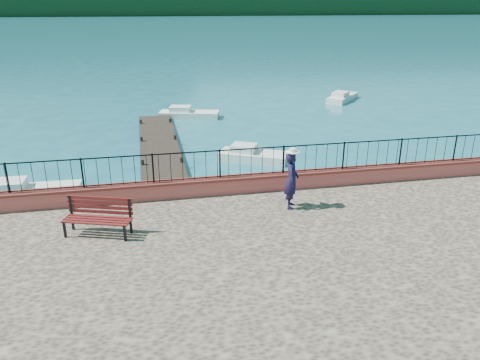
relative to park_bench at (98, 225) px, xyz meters
name	(u,v)px	position (x,y,z in m)	size (l,w,h in m)	color
ground	(254,282)	(4.13, -1.42, -1.51)	(2000.00, 2000.00, 0.00)	#19596B
parapet	(229,185)	(4.13, 2.28, -0.02)	(28.00, 0.46, 0.58)	#C35746
railing	(229,164)	(4.13, 2.28, 0.74)	(27.00, 0.05, 0.95)	black
dock	(160,154)	(2.13, 10.58, -1.36)	(2.00, 16.00, 0.30)	#2D231C
companion_hill	(323,9)	(224.13, 558.58, -1.51)	(448.00, 384.00, 180.00)	#142D23
park_bench	(98,225)	(0.00, 0.00, 0.00)	(1.99, 1.20, 1.05)	black
person	(291,180)	(5.83, 0.72, 0.60)	(0.67, 0.44, 1.83)	black
hat	(293,150)	(5.83, 0.72, 1.57)	(0.44, 0.44, 0.12)	white
boat_0	(23,189)	(-3.42, 6.28, -1.11)	(4.29, 1.30, 0.80)	silver
boat_1	(254,153)	(6.61, 9.01, -1.11)	(3.34, 1.30, 0.80)	silver
boat_4	(189,112)	(4.47, 18.83, -1.11)	(3.96, 1.30, 0.80)	white
boat_5	(343,95)	(17.02, 22.28, -1.11)	(3.95, 1.30, 0.80)	silver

